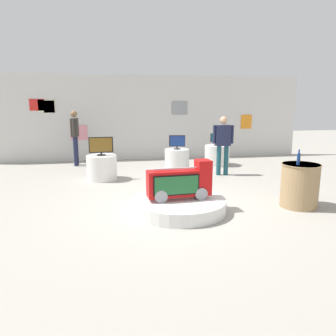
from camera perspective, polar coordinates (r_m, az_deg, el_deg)
ground_plane at (r=6.23m, az=1.07°, el=-6.38°), size 30.00×30.00×0.00m
back_wall_display at (r=11.13m, az=-4.36°, el=8.90°), size 11.22×0.13×2.84m
main_display_pedestal at (r=5.78m, az=1.97°, el=-6.61°), size 1.68×1.68×0.23m
novelty_firetruck_tv at (r=5.67m, az=2.22°, el=-2.76°), size 1.15×0.40×0.69m
display_pedestal_left_rear at (r=8.29m, az=-11.67°, el=0.11°), size 0.76×0.76×0.62m
tv_on_left_rear at (r=8.20m, az=-11.83°, el=3.90°), size 0.60×0.22×0.46m
display_pedestal_center_rear at (r=10.15m, az=8.70°, el=2.26°), size 0.77×0.77×0.62m
tv_on_center_rear at (r=10.08m, az=8.80°, el=5.12°), size 0.45×0.22×0.37m
display_pedestal_right_rear at (r=9.22m, az=1.61°, el=1.46°), size 0.70×0.70×0.62m
tv_on_right_rear at (r=9.14m, az=1.64°, el=4.70°), size 0.45×0.19×0.40m
side_table_round at (r=6.44m, az=22.36°, el=-2.82°), size 0.70×0.70×0.81m
bottle_on_side_table at (r=6.22m, az=22.18°, el=1.55°), size 0.06×0.06×0.28m
shopper_browsing_near_truck at (r=10.29m, az=-16.20°, el=5.90°), size 0.21×0.56×1.69m
shopper_browsing_rear at (r=8.67m, az=9.75°, el=4.71°), size 0.56×0.24×1.57m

